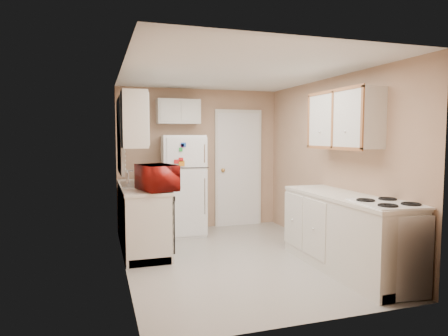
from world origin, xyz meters
name	(u,v)px	position (x,y,z in m)	size (l,w,h in m)	color
floor	(236,259)	(0.00, 0.00, 0.00)	(3.80, 3.80, 0.00)	#BCB6AE
ceiling	(236,72)	(0.00, 0.00, 2.40)	(3.80, 3.80, 0.00)	white
wall_left	(124,170)	(-1.40, 0.00, 1.20)	(3.80, 3.80, 0.00)	tan
wall_right	(331,165)	(1.40, 0.00, 1.20)	(3.80, 3.80, 0.00)	tan
wall_back	(200,159)	(0.00, 1.90, 1.20)	(2.80, 2.80, 0.00)	tan
wall_front	(311,184)	(0.00, -1.90, 1.20)	(2.80, 2.80, 0.00)	tan
left_counter	(142,216)	(-1.10, 0.90, 0.45)	(0.60, 1.80, 0.90)	silver
dishwasher	(170,221)	(-0.81, 0.30, 0.49)	(0.03, 0.58, 0.72)	black
sink	(141,187)	(-1.10, 1.05, 0.86)	(0.54, 0.74, 0.16)	gray
microwave	(157,179)	(-0.96, 0.29, 1.05)	(0.33, 0.60, 0.40)	maroon
soap_bottle	(140,175)	(-1.08, 1.39, 1.00)	(0.08, 0.08, 0.18)	silver
window_blinds	(121,136)	(-1.36, 1.05, 1.60)	(0.10, 0.98, 1.08)	silver
upper_cabinet_left	(134,120)	(-1.25, 0.22, 1.80)	(0.30, 0.45, 0.70)	silver
refrigerator	(183,185)	(-0.38, 1.50, 0.81)	(0.66, 0.64, 1.61)	white
cabinet_over_fridge	(178,112)	(-0.40, 1.75, 2.00)	(0.70, 0.30, 0.40)	silver
interior_door	(238,168)	(0.70, 1.86, 1.02)	(0.86, 0.06, 2.08)	white
right_counter	(345,233)	(1.10, -0.80, 0.45)	(0.60, 2.00, 0.90)	silver
stove	(386,249)	(1.14, -1.46, 0.42)	(0.56, 0.70, 0.85)	white
upper_cabinet_right	(344,120)	(1.25, -0.50, 1.80)	(0.30, 1.20, 0.70)	silver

